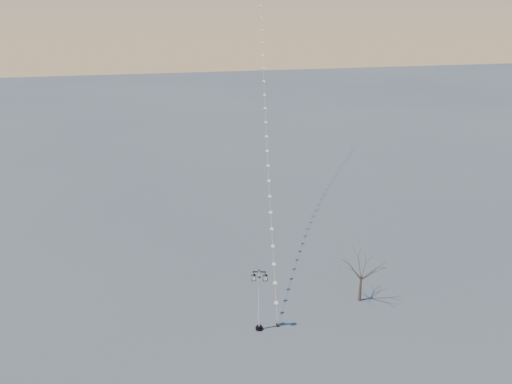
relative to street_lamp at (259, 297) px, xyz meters
name	(u,v)px	position (x,y,z in m)	size (l,w,h in m)	color
ground	(278,327)	(1.32, -0.10, -2.55)	(300.00, 300.00, 0.00)	#555555
street_lamp	(259,297)	(0.00, 0.00, 0.00)	(1.14, 0.60, 4.61)	black
bare_tree	(362,268)	(8.20, 1.73, 0.15)	(2.34, 2.34, 3.89)	brown
kite_train	(264,61)	(5.89, 21.41, 13.22)	(9.75, 43.37, 31.74)	black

